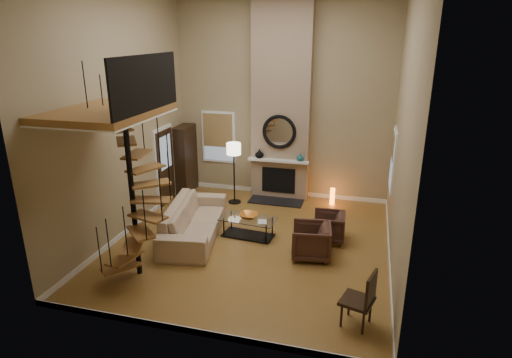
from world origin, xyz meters
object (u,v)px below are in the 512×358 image
(armchair_far, at_px, (315,241))
(armchair_near, at_px, (332,227))
(sofa, at_px, (194,220))
(side_chair, at_px, (363,298))
(hutch, at_px, (185,160))
(floor_lamp, at_px, (234,154))
(accent_lamp, at_px, (332,196))
(coffee_table, at_px, (248,225))

(armchair_far, bearing_deg, armchair_near, 153.77)
(sofa, bearing_deg, armchair_far, -105.47)
(sofa, distance_m, armchair_near, 3.17)
(sofa, xyz_separation_m, side_chair, (3.89, -2.37, 0.13))
(hutch, xyz_separation_m, floor_lamp, (1.70, -0.55, 0.46))
(armchair_near, height_order, accent_lamp, armchair_near)
(hutch, xyz_separation_m, accent_lamp, (4.35, -0.03, -0.70))
(hutch, bearing_deg, coffee_table, -43.13)
(armchair_near, relative_size, armchair_far, 0.88)
(coffee_table, height_order, side_chair, side_chair)
(armchair_near, bearing_deg, sofa, -83.04)
(hutch, bearing_deg, floor_lamp, -18.08)
(armchair_near, distance_m, accent_lamp, 2.21)
(floor_lamp, relative_size, accent_lamp, 3.69)
(armchair_near, relative_size, side_chair, 0.71)
(sofa, distance_m, armchair_far, 2.87)
(armchair_near, xyz_separation_m, armchair_far, (-0.27, -0.81, 0.00))
(sofa, relative_size, armchair_far, 3.41)
(sofa, bearing_deg, hutch, 17.16)
(hutch, height_order, armchair_near, hutch)
(hutch, distance_m, accent_lamp, 4.41)
(floor_lamp, distance_m, side_chair, 5.90)
(sofa, bearing_deg, accent_lamp, -56.94)
(armchair_near, height_order, side_chair, side_chair)
(armchair_far, relative_size, floor_lamp, 0.48)
(hutch, relative_size, accent_lamp, 4.42)
(coffee_table, relative_size, side_chair, 1.32)
(accent_lamp, bearing_deg, floor_lamp, -168.91)
(coffee_table, xyz_separation_m, accent_lamp, (1.71, 2.45, -0.03))
(coffee_table, bearing_deg, hutch, 136.87)
(armchair_far, xyz_separation_m, accent_lamp, (0.09, 3.01, -0.10))
(hutch, distance_m, coffee_table, 3.69)
(sofa, height_order, side_chair, side_chair)
(side_chair, bearing_deg, accent_lamp, 100.54)
(sofa, xyz_separation_m, armchair_far, (2.85, -0.28, -0.04))
(hutch, xyz_separation_m, armchair_far, (4.27, -3.05, -0.60))
(hutch, distance_m, armchair_near, 5.10)
(hutch, relative_size, floor_lamp, 1.20)
(accent_lamp, xyz_separation_m, side_chair, (0.95, -5.11, 0.28))
(armchair_far, bearing_deg, accent_lamp, 170.68)
(sofa, bearing_deg, coffee_table, -86.60)
(sofa, xyz_separation_m, floor_lamp, (0.28, 2.22, 1.02))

